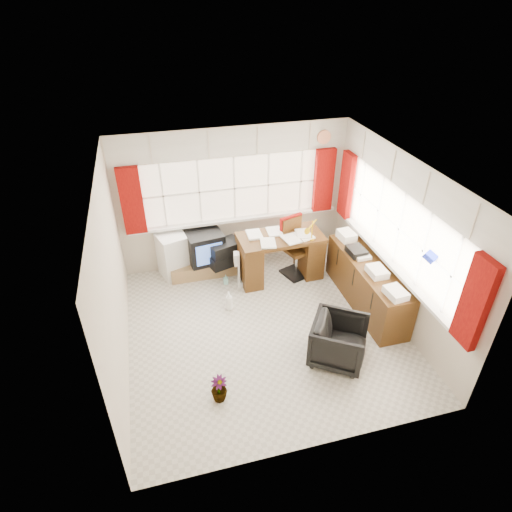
{
  "coord_description": "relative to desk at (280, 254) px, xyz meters",
  "views": [
    {
      "loc": [
        -1.36,
        -4.62,
        4.44
      ],
      "look_at": [
        0.0,
        0.55,
        0.97
      ],
      "focal_mm": 30.0,
      "sensor_mm": 36.0,
      "label": 1
    }
  ],
  "objects": [
    {
      "name": "task_chair",
      "position": [
        0.27,
        0.1,
        0.11
      ],
      "size": [
        0.57,
        0.59,
        1.07
      ],
      "color": "black",
      "rests_on": "ground"
    },
    {
      "name": "hifi_stack",
      "position": [
        -0.92,
        0.28,
        -0.0
      ],
      "size": [
        0.68,
        0.54,
        0.43
      ],
      "color": "black",
      "rests_on": "tv_bench"
    },
    {
      "name": "spray_bottle_a",
      "position": [
        -1.05,
        -0.66,
        -0.29
      ],
      "size": [
        0.13,
        0.13,
        0.33
      ],
      "primitive_type": "imported",
      "rotation": [
        0.0,
        0.0,
        -0.04
      ],
      "color": "white",
      "rests_on": "ground"
    },
    {
      "name": "mini_fridge",
      "position": [
        -1.78,
        0.54,
        -0.06
      ],
      "size": [
        0.59,
        0.59,
        0.79
      ],
      "color": "white",
      "rests_on": "ground"
    },
    {
      "name": "ground",
      "position": [
        -0.62,
        -1.26,
        -0.46
      ],
      "size": [
        4.0,
        4.0,
        0.0
      ],
      "primitive_type": "plane",
      "color": "beige",
      "rests_on": "ground"
    },
    {
      "name": "room_walls",
      "position": [
        -0.62,
        -1.26,
        1.04
      ],
      "size": [
        4.0,
        4.0,
        4.0
      ],
      "color": "beige",
      "rests_on": "ground"
    },
    {
      "name": "window_back",
      "position": [
        -0.62,
        0.68,
        0.49
      ],
      "size": [
        3.7,
        0.12,
        3.6
      ],
      "color": "beige",
      "rests_on": "room_walls"
    },
    {
      "name": "tv_bench",
      "position": [
        -1.17,
        0.46,
        -0.33
      ],
      "size": [
        1.4,
        0.5,
        0.25
      ],
      "primitive_type": "cube",
      "color": "#9F7A4F",
      "rests_on": "ground"
    },
    {
      "name": "spray_bottle_b",
      "position": [
        -0.97,
        0.02,
        -0.37
      ],
      "size": [
        0.09,
        0.09,
        0.17
      ],
      "primitive_type": "imported",
      "rotation": [
        0.0,
        0.0,
        -0.12
      ],
      "color": "#87C9BC",
      "rests_on": "ground"
    },
    {
      "name": "desk_lamp",
      "position": [
        0.46,
        -0.24,
        0.63
      ],
      "size": [
        0.16,
        0.15,
        0.38
      ],
      "color": "#DBA709",
      "rests_on": "desk"
    },
    {
      "name": "radiator",
      "position": [
        -0.56,
        -0.1,
        -0.19
      ],
      "size": [
        0.45,
        0.23,
        0.65
      ],
      "color": "white",
      "rests_on": "ground"
    },
    {
      "name": "credenza",
      "position": [
        1.11,
        -1.06,
        -0.07
      ],
      "size": [
        0.5,
        2.0,
        0.85
      ],
      "color": "#593815",
      "rests_on": "ground"
    },
    {
      "name": "office_chair",
      "position": [
        0.18,
        -2.09,
        -0.13
      ],
      "size": [
        0.99,
        0.99,
        0.66
      ],
      "primitive_type": "imported",
      "rotation": [
        0.0,
        0.0,
        0.98
      ],
      "color": "black",
      "rests_on": "ground"
    },
    {
      "name": "desk",
      "position": [
        0.0,
        0.0,
        0.0
      ],
      "size": [
        1.45,
        0.75,
        0.86
      ],
      "color": "#593815",
      "rests_on": "ground"
    },
    {
      "name": "flower_vase",
      "position": [
        -1.52,
        -2.35,
        -0.27
      ],
      "size": [
        0.22,
        0.22,
        0.37
      ],
      "primitive_type": "imported",
      "rotation": [
        0.0,
        0.0,
        -0.09
      ],
      "color": "black",
      "rests_on": "ground"
    },
    {
      "name": "crt_tv",
      "position": [
        -1.23,
        0.48,
        0.07
      ],
      "size": [
        0.68,
        0.64,
        0.55
      ],
      "color": "black",
      "rests_on": "tv_bench"
    },
    {
      "name": "curtains",
      "position": [
        0.3,
        -0.34,
        1.0
      ],
      "size": [
        3.83,
        3.83,
        1.15
      ],
      "color": "maroon",
      "rests_on": "room_walls"
    },
    {
      "name": "file_tray",
      "position": [
        1.03,
        -0.74,
        0.35
      ],
      "size": [
        0.27,
        0.34,
        0.11
      ],
      "primitive_type": "cube",
      "rotation": [
        0.0,
        0.0,
        0.05
      ],
      "color": "black",
      "rests_on": "credenza"
    },
    {
      "name": "overhead_cabinets",
      "position": [
        0.36,
        -0.28,
        1.79
      ],
      "size": [
        3.98,
        3.98,
        0.48
      ],
      "color": "silver",
      "rests_on": "room_walls"
    },
    {
      "name": "window_right",
      "position": [
        1.32,
        -1.26,
        0.49
      ],
      "size": [
        0.12,
        3.7,
        3.6
      ],
      "color": "beige",
      "rests_on": "room_walls"
    }
  ]
}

